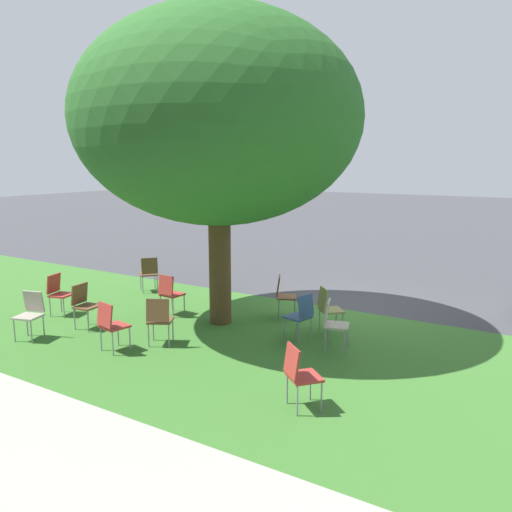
{
  "coord_description": "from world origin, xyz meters",
  "views": [
    {
      "loc": [
        -4.15,
        10.5,
        3.23
      ],
      "look_at": [
        1.7,
        0.89,
        1.14
      ],
      "focal_mm": 35.85,
      "sensor_mm": 36.0,
      "label": 1
    }
  ],
  "objects_px": {
    "chair_1": "(159,317)",
    "chair_8": "(299,372)",
    "chair_0": "(111,323)",
    "street_tree": "(218,119)",
    "chair_4": "(31,311)",
    "chair_7": "(328,306)",
    "chair_9": "(59,291)",
    "chair_5": "(170,291)",
    "chair_6": "(333,321)",
    "chair_2": "(283,293)",
    "chair_10": "(301,313)",
    "chair_3": "(149,272)",
    "chair_11": "(84,302)"
  },
  "relations": [
    {
      "from": "chair_0",
      "to": "chair_10",
      "type": "distance_m",
      "value": 3.33
    },
    {
      "from": "chair_10",
      "to": "chair_7",
      "type": "bearing_deg",
      "value": -108.91
    },
    {
      "from": "street_tree",
      "to": "chair_7",
      "type": "distance_m",
      "value": 4.11
    },
    {
      "from": "chair_7",
      "to": "chair_9",
      "type": "xyz_separation_m",
      "value": [
        5.35,
        1.9,
        0.0
      ]
    },
    {
      "from": "chair_7",
      "to": "chair_4",
      "type": "bearing_deg",
      "value": 34.69
    },
    {
      "from": "chair_11",
      "to": "chair_10",
      "type": "bearing_deg",
      "value": -158.76
    },
    {
      "from": "chair_1",
      "to": "chair_7",
      "type": "distance_m",
      "value": 3.14
    },
    {
      "from": "chair_1",
      "to": "chair_6",
      "type": "height_order",
      "value": "same"
    },
    {
      "from": "chair_0",
      "to": "chair_6",
      "type": "xyz_separation_m",
      "value": [
        -3.19,
        -2.07,
        0.0
      ]
    },
    {
      "from": "chair_0",
      "to": "chair_8",
      "type": "xyz_separation_m",
      "value": [
        -3.67,
        0.18,
        0.0
      ]
    },
    {
      "from": "chair_6",
      "to": "chair_11",
      "type": "bearing_deg",
      "value": 17.27
    },
    {
      "from": "chair_1",
      "to": "chair_6",
      "type": "bearing_deg",
      "value": -152.41
    },
    {
      "from": "chair_6",
      "to": "chair_11",
      "type": "relative_size",
      "value": 1.0
    },
    {
      "from": "chair_3",
      "to": "chair_6",
      "type": "height_order",
      "value": "same"
    },
    {
      "from": "chair_11",
      "to": "street_tree",
      "type": "bearing_deg",
      "value": -141.33
    },
    {
      "from": "chair_5",
      "to": "chair_7",
      "type": "bearing_deg",
      "value": -168.09
    },
    {
      "from": "chair_9",
      "to": "chair_3",
      "type": "bearing_deg",
      "value": -96.72
    },
    {
      "from": "street_tree",
      "to": "chair_4",
      "type": "bearing_deg",
      "value": 46.84
    },
    {
      "from": "chair_0",
      "to": "chair_1",
      "type": "bearing_deg",
      "value": -126.92
    },
    {
      "from": "chair_5",
      "to": "chair_6",
      "type": "bearing_deg",
      "value": 178.82
    },
    {
      "from": "chair_3",
      "to": "chair_6",
      "type": "xyz_separation_m",
      "value": [
        -5.49,
        1.33,
        0.0
      ]
    },
    {
      "from": "chair_2",
      "to": "chair_5",
      "type": "xyz_separation_m",
      "value": [
        2.12,
        1.12,
        0.0
      ]
    },
    {
      "from": "street_tree",
      "to": "chair_10",
      "type": "distance_m",
      "value": 3.96
    },
    {
      "from": "chair_1",
      "to": "chair_10",
      "type": "xyz_separation_m",
      "value": [
        -2.03,
        -1.51,
        0.0
      ]
    },
    {
      "from": "chair_6",
      "to": "chair_7",
      "type": "relative_size",
      "value": 1.0
    },
    {
      "from": "chair_0",
      "to": "chair_10",
      "type": "height_order",
      "value": "same"
    },
    {
      "from": "chair_4",
      "to": "street_tree",
      "type": "bearing_deg",
      "value": -133.16
    },
    {
      "from": "street_tree",
      "to": "chair_4",
      "type": "distance_m",
      "value": 4.98
    },
    {
      "from": "chair_3",
      "to": "chair_4",
      "type": "height_order",
      "value": "same"
    },
    {
      "from": "chair_2",
      "to": "chair_5",
      "type": "bearing_deg",
      "value": 27.94
    },
    {
      "from": "chair_6",
      "to": "chair_8",
      "type": "relative_size",
      "value": 1.0
    },
    {
      "from": "chair_2",
      "to": "chair_8",
      "type": "height_order",
      "value": "same"
    },
    {
      "from": "chair_0",
      "to": "chair_6",
      "type": "distance_m",
      "value": 3.81
    },
    {
      "from": "chair_1",
      "to": "chair_8",
      "type": "xyz_separation_m",
      "value": [
        -3.17,
        0.84,
        0.0
      ]
    },
    {
      "from": "chair_1",
      "to": "chair_7",
      "type": "height_order",
      "value": "same"
    },
    {
      "from": "chair_1",
      "to": "chair_7",
      "type": "bearing_deg",
      "value": -136.02
    },
    {
      "from": "chair_0",
      "to": "chair_5",
      "type": "xyz_separation_m",
      "value": [
        0.55,
        -2.15,
        0.0
      ]
    },
    {
      "from": "chair_2",
      "to": "chair_7",
      "type": "bearing_deg",
      "value": 160.21
    },
    {
      "from": "chair_8",
      "to": "chair_11",
      "type": "bearing_deg",
      "value": -9.08
    },
    {
      "from": "chair_1",
      "to": "chair_2",
      "type": "height_order",
      "value": "same"
    },
    {
      "from": "chair_8",
      "to": "chair_10",
      "type": "relative_size",
      "value": 1.0
    },
    {
      "from": "chair_9",
      "to": "chair_5",
      "type": "bearing_deg",
      "value": -149.58
    },
    {
      "from": "street_tree",
      "to": "chair_8",
      "type": "distance_m",
      "value": 5.23
    },
    {
      "from": "chair_4",
      "to": "chair_8",
      "type": "bearing_deg",
      "value": -178.8
    },
    {
      "from": "chair_3",
      "to": "chair_8",
      "type": "relative_size",
      "value": 1.0
    },
    {
      "from": "chair_5",
      "to": "chair_8",
      "type": "relative_size",
      "value": 1.0
    },
    {
      "from": "street_tree",
      "to": "chair_6",
      "type": "height_order",
      "value": "street_tree"
    },
    {
      "from": "chair_2",
      "to": "chair_8",
      "type": "bearing_deg",
      "value": 121.27
    },
    {
      "from": "chair_3",
      "to": "chair_10",
      "type": "distance_m",
      "value": 4.98
    },
    {
      "from": "chair_8",
      "to": "chair_10",
      "type": "bearing_deg",
      "value": -64.12
    }
  ]
}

